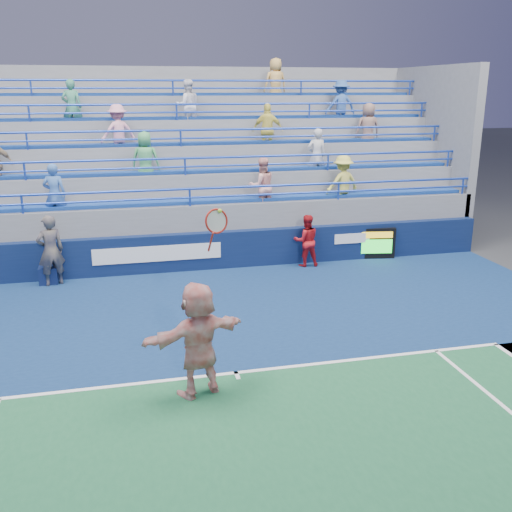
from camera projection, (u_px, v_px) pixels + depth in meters
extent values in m
plane|color=#333538|center=(236.00, 374.00, 10.56)|extent=(120.00, 120.00, 0.00)
cube|color=navy|center=(217.00, 327.00, 12.62)|extent=(18.00, 8.40, 0.02)
cube|color=white|center=(236.00, 373.00, 10.56)|extent=(11.00, 0.10, 0.01)
cube|color=white|center=(237.00, 375.00, 10.46)|extent=(0.08, 0.30, 0.01)
cube|color=#0B183D|center=(192.00, 252.00, 16.48)|extent=(18.00, 0.30, 1.10)
cube|color=white|center=(158.00, 254.00, 16.10)|extent=(3.60, 0.02, 0.45)
cube|color=white|center=(362.00, 238.00, 17.42)|extent=(1.80, 0.02, 0.30)
cube|color=slate|center=(182.00, 228.00, 19.24)|extent=(18.00, 5.60, 1.10)
cube|color=slate|center=(181.00, 218.00, 19.13)|extent=(18.00, 5.60, 1.85)
cube|color=#16419C|center=(188.00, 202.00, 16.66)|extent=(17.40, 0.45, 0.10)
cylinder|color=#2144B7|center=(190.00, 189.00, 16.16)|extent=(18.00, 0.07, 0.07)
cube|color=slate|center=(179.00, 204.00, 19.49)|extent=(18.00, 4.60, 2.60)
cube|color=#16419C|center=(184.00, 172.00, 17.39)|extent=(17.40, 0.45, 0.10)
cylinder|color=#2144B7|center=(185.00, 158.00, 16.88)|extent=(18.00, 0.07, 0.07)
cube|color=slate|center=(178.00, 190.00, 19.86)|extent=(18.00, 3.60, 3.35)
cube|color=#16419C|center=(180.00, 144.00, 18.11)|extent=(17.40, 0.45, 0.10)
cylinder|color=#2144B7|center=(180.00, 130.00, 17.61)|extent=(18.00, 0.07, 0.07)
cube|color=slate|center=(176.00, 178.00, 20.22)|extent=(18.00, 2.60, 4.10)
cube|color=#16419C|center=(176.00, 118.00, 18.83)|extent=(17.40, 0.45, 0.10)
cylinder|color=#2144B7|center=(176.00, 104.00, 18.33)|extent=(18.00, 0.07, 0.07)
cube|color=slate|center=(174.00, 165.00, 20.58)|extent=(18.00, 1.60, 4.85)
cube|color=#16419C|center=(172.00, 94.00, 19.55)|extent=(17.40, 0.45, 0.10)
cylinder|color=#2144B7|center=(173.00, 80.00, 19.05)|extent=(18.00, 0.07, 0.07)
imported|color=#3E8969|center=(72.00, 107.00, 18.02)|extent=(0.66, 0.47, 1.70)
imported|color=#EDDD5C|center=(268.00, 130.00, 18.63)|extent=(1.06, 0.63, 1.70)
imported|color=#355CA0|center=(341.00, 105.00, 19.98)|extent=(1.11, 0.66, 1.70)
imported|color=#846458|center=(368.00, 128.00, 19.39)|extent=(0.86, 0.58, 1.70)
imported|color=#EFA49A|center=(262.00, 186.00, 17.04)|extent=(0.89, 0.73, 1.70)
imported|color=#49A05E|center=(146.00, 160.00, 17.03)|extent=(0.92, 0.69, 1.70)
imported|color=pink|center=(118.00, 133.00, 17.59)|extent=(1.24, 0.93, 1.70)
imported|color=#B9BBC0|center=(316.00, 156.00, 18.20)|extent=(0.63, 0.42, 1.70)
imported|color=#3A66AF|center=(55.00, 194.00, 15.75)|extent=(0.68, 0.50, 1.70)
imported|color=#E5B059|center=(276.00, 83.00, 20.25)|extent=(0.89, 0.64, 1.70)
imported|color=white|center=(188.00, 106.00, 18.81)|extent=(0.88, 0.71, 1.70)
imported|color=#D8CF54|center=(343.00, 183.00, 17.59)|extent=(1.21, 0.84, 1.70)
cube|color=black|center=(372.00, 243.00, 17.60)|extent=(1.41, 0.38, 0.97)
cube|color=gold|center=(374.00, 235.00, 17.44)|extent=(1.19, 0.02, 0.19)
cube|color=#19E533|center=(373.00, 246.00, 17.54)|extent=(1.19, 0.02, 0.44)
cube|color=#0D1940|center=(49.00, 275.00, 15.41)|extent=(0.50, 0.50, 0.48)
cube|color=#0D1940|center=(48.00, 258.00, 15.49)|extent=(0.48, 0.07, 0.37)
imported|color=white|center=(198.00, 339.00, 9.61)|extent=(1.97, 1.22, 2.03)
torus|color=#AA1E14|center=(216.00, 221.00, 9.12)|extent=(0.42, 0.24, 0.41)
cylinder|color=#AA1E14|center=(211.00, 242.00, 9.19)|extent=(0.09, 0.23, 0.37)
sphere|color=#C3E234|center=(220.00, 211.00, 9.03)|extent=(0.07, 0.07, 0.07)
imported|color=#141637|center=(51.00, 251.00, 15.08)|extent=(0.82, 0.67, 1.92)
imported|color=#B1141B|center=(306.00, 241.00, 16.79)|extent=(0.79, 0.64, 1.56)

